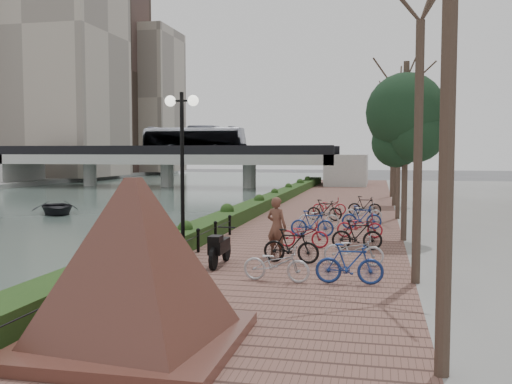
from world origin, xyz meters
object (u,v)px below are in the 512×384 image
(lamppost, at_px, (182,140))
(boat, at_px, (57,207))
(pedestrian, at_px, (277,227))
(granite_monument, at_px, (134,261))
(motorcycle, at_px, (220,247))

(lamppost, relative_size, boat, 1.30)
(pedestrian, xyz_separation_m, boat, (-15.86, 13.58, -1.01))
(lamppost, distance_m, pedestrian, 3.94)
(granite_monument, bearing_deg, lamppost, 103.30)
(granite_monument, relative_size, boat, 1.41)
(granite_monument, relative_size, lamppost, 1.08)
(granite_monument, height_order, lamppost, lamppost)
(pedestrian, bearing_deg, boat, -17.85)
(granite_monument, xyz_separation_m, motorcycle, (-0.46, 6.84, -0.90))
(granite_monument, distance_m, motorcycle, 6.92)
(lamppost, xyz_separation_m, boat, (-13.28, 14.95, -3.66))
(granite_monument, relative_size, motorcycle, 3.19)
(boat, bearing_deg, pedestrian, -76.40)
(pedestrian, bearing_deg, granite_monument, 106.89)
(motorcycle, height_order, pedestrian, pedestrian)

